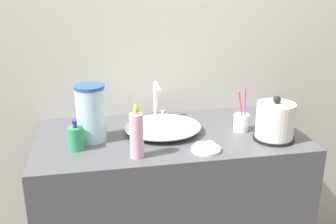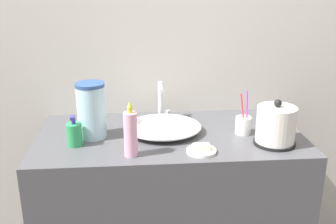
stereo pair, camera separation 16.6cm
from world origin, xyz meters
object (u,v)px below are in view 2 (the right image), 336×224
object	(u,v)px
lotion_bottle	(74,134)
electric_kettle	(276,127)
shampoo_bottle	(131,133)
toothbrush_cup	(243,125)
water_pitcher	(91,110)
faucet	(162,99)

from	to	relation	value
lotion_bottle	electric_kettle	bearing A→B (deg)	-3.82
electric_kettle	shampoo_bottle	xyz separation A→B (m)	(-0.58, -0.06, 0.02)
toothbrush_cup	water_pitcher	size ratio (longest dim) A/B	0.84
electric_kettle	lotion_bottle	world-z (taller)	electric_kettle
lotion_bottle	shampoo_bottle	size ratio (longest dim) A/B	0.59
lotion_bottle	shampoo_bottle	bearing A→B (deg)	-26.85
water_pitcher	toothbrush_cup	bearing A→B (deg)	-1.85
electric_kettle	toothbrush_cup	world-z (taller)	toothbrush_cup
electric_kettle	shampoo_bottle	bearing A→B (deg)	-174.02
shampoo_bottle	water_pitcher	size ratio (longest dim) A/B	0.92
faucet	toothbrush_cup	world-z (taller)	toothbrush_cup
lotion_bottle	water_pitcher	bearing A→B (deg)	53.49
lotion_bottle	toothbrush_cup	bearing A→B (deg)	5.20
toothbrush_cup	lotion_bottle	xyz separation A→B (m)	(-0.71, -0.06, 0.01)
toothbrush_cup	lotion_bottle	distance (m)	0.71
electric_kettle	toothbrush_cup	bearing A→B (deg)	129.86
faucet	shampoo_bottle	world-z (taller)	shampoo_bottle
shampoo_bottle	water_pitcher	bearing A→B (deg)	129.29
water_pitcher	electric_kettle	bearing A→B (deg)	-10.59
toothbrush_cup	faucet	bearing A→B (deg)	148.02
electric_kettle	water_pitcher	world-z (taller)	water_pitcher
electric_kettle	faucet	bearing A→B (deg)	142.98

